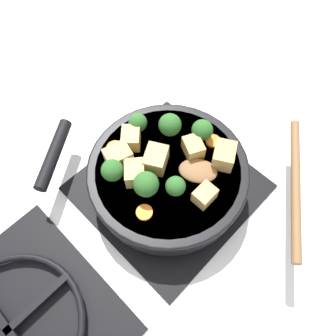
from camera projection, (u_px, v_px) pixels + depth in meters
The scene contains 21 objects.
ground_plane at pixel (168, 188), 0.66m from camera, with size 2.40×2.40×0.00m, color white.
front_burner_grate at pixel (168, 185), 0.65m from camera, with size 0.31×0.31×0.03m.
rear_burner_grate at pixel (11, 330), 0.52m from camera, with size 0.31×0.31×0.03m.
skillet_pan at pixel (167, 174), 0.61m from camera, with size 0.38×0.34×0.06m.
wooden_spoon at pixel (256, 179), 0.56m from camera, with size 0.26×0.25×0.02m.
tofu_cube_center_large at pixel (156, 159), 0.57m from camera, with size 0.05×0.04×0.04m, color tan.
tofu_cube_near_handle at pixel (135, 173), 0.56m from camera, with size 0.04×0.03×0.03m, color tan.
tofu_cube_east_chunk at pixel (131, 138), 0.60m from camera, with size 0.04×0.03×0.03m, color tan.
tofu_cube_west_chunk at pixel (224, 155), 0.58m from camera, with size 0.05×0.04×0.04m, color tan.
tofu_cube_back_piece at pixel (193, 148), 0.59m from camera, with size 0.04×0.03×0.03m, color tan.
tofu_cube_front_piece at pixel (118, 157), 0.57m from camera, with size 0.04×0.04×0.04m, color tan.
tofu_cube_mid_small at pixel (206, 193), 0.54m from camera, with size 0.04×0.03×0.03m, color tan.
broccoli_floret_near_spoon at pixel (175, 186), 0.54m from camera, with size 0.03×0.03×0.04m.
broccoli_floret_center_top at pixel (201, 129), 0.59m from camera, with size 0.04×0.04×0.05m.
broccoli_floret_east_rim at pixel (112, 170), 0.55m from camera, with size 0.04×0.04×0.05m.
broccoli_floret_west_rim at pixel (170, 125), 0.60m from camera, with size 0.04×0.04×0.05m.
broccoli_floret_north_edge at pixel (146, 184), 0.54m from camera, with size 0.04×0.04×0.05m.
broccoli_floret_south_cluster at pixel (138, 123), 0.60m from camera, with size 0.03×0.03×0.04m.
carrot_slice_orange_thin at pixel (144, 212), 0.54m from camera, with size 0.03×0.03×0.01m, color orange.
carrot_slice_near_center at pixel (213, 141), 0.61m from camera, with size 0.03×0.03×0.01m, color orange.
carrot_slice_edge_slice at pixel (115, 148), 0.60m from camera, with size 0.03×0.03×0.01m, color orange.
Camera 1 is at (-0.20, 0.20, 0.60)m, focal length 35.00 mm.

